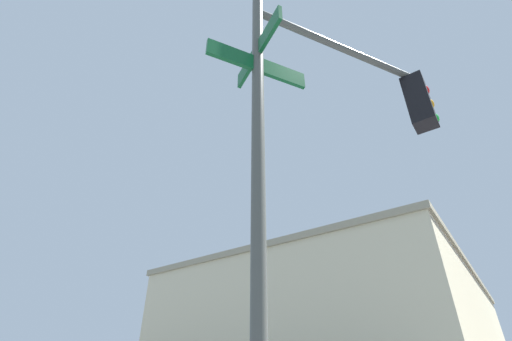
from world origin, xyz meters
name	(u,v)px	position (x,y,z in m)	size (l,w,h in m)	color
traffic_signal_near	(350,116)	(-6.63, -6.44, 3.74)	(1.78, 2.77, 5.28)	#474C47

